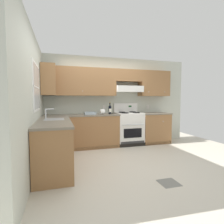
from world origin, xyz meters
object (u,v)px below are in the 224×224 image
bowl (90,114)px  wine_bottle (110,109)px  stove (129,128)px  paper_towel_roll (102,112)px

bowl → wine_bottle: bearing=-1.1°
stove → bowl: 1.24m
paper_towel_roll → wine_bottle: bearing=1.1°
bowl → stove: bearing=2.8°
bowl → paper_towel_roll: size_ratio=2.22×
wine_bottle → bowl: size_ratio=1.09×
wine_bottle → bowl: bearing=178.9°
paper_towel_roll → stove: bearing=5.1°
wine_bottle → paper_towel_roll: bearing=-178.9°
stove → wine_bottle: (-0.60, -0.07, 0.57)m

